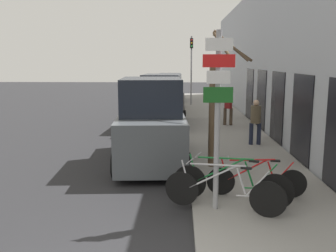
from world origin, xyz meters
The scene contains 15 objects.
ground_plane centered at (0.00, 11.20, 0.00)m, with size 80.00×80.00×0.00m, color #28282B.
sidewalk_curb centered at (2.60, 14.00, 0.07)m, with size 3.20×32.00×0.15m.
building_facade centered at (4.35, 13.93, 3.22)m, with size 0.23×32.00×6.50m.
signpost centered at (1.45, 2.97, 2.08)m, with size 0.60×0.13×3.45m.
bicycle_0 centered at (1.58, 2.85, 0.56)m, with size 2.27×0.83×0.96m.
bicycle_1 centered at (1.79, 3.28, 0.56)m, with size 2.36×0.84×0.98m.
bicycle_2 centered at (2.39, 3.70, 0.51)m, with size 2.11×0.44×0.84m.
parked_car_0 centered at (-0.11, 6.83, 1.14)m, with size 2.30×4.65×2.55m.
parked_car_1 centered at (-0.08, 12.93, 1.10)m, with size 2.20×4.72×2.45m.
parked_car_2 centered at (-0.19, 18.23, 1.02)m, with size 2.14×4.48×2.25m.
parked_car_3 centered at (-0.03, 23.65, 0.99)m, with size 2.01×4.19×2.17m.
pedestrian_near centered at (3.36, 8.84, 1.06)m, with size 0.41×0.35×1.57m.
pedestrian_far centered at (2.92, 12.92, 1.07)m, with size 0.41×0.35×1.58m.
street_tree centered at (1.69, 6.05, 1.92)m, with size 1.28×1.67×3.70m.
traffic_light centered at (1.44, 21.01, 3.03)m, with size 0.20×0.30×4.50m.
Camera 1 is at (0.75, -4.08, 3.02)m, focal length 40.00 mm.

